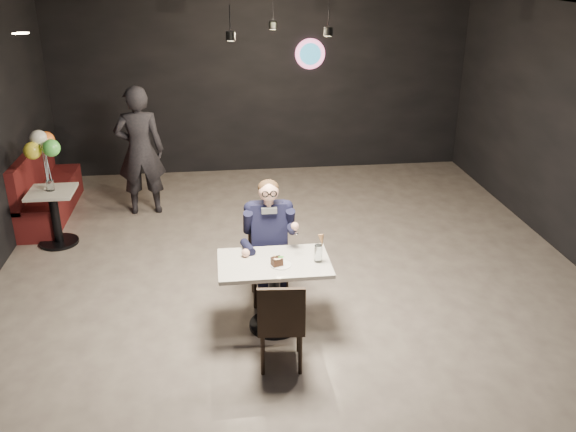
{
  "coord_description": "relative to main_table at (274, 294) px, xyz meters",
  "views": [
    {
      "loc": [
        -0.82,
        -5.81,
        3.52
      ],
      "look_at": [
        -0.1,
        0.09,
        0.97
      ],
      "focal_mm": 38.0,
      "sensor_mm": 36.0,
      "label": 1
    }
  ],
  "objects": [
    {
      "name": "passerby",
      "position": [
        -1.6,
        3.26,
        0.57
      ],
      "size": [
        0.71,
        0.5,
        1.88
      ],
      "primitive_type": "imported",
      "rotation": [
        0.0,
        0.0,
        3.21
      ],
      "color": "black",
      "rests_on": "floor"
    },
    {
      "name": "floor",
      "position": [
        0.31,
        0.51,
        -0.38
      ],
      "size": [
        9.0,
        9.0,
        0.0
      ],
      "primitive_type": "plane",
      "color": "gray",
      "rests_on": "ground"
    },
    {
      "name": "sundae_glass",
      "position": [
        0.43,
        -0.05,
        0.46
      ],
      "size": [
        0.08,
        0.08,
        0.18
      ],
      "primitive_type": "cylinder",
      "color": "silver",
      "rests_on": "main_table"
    },
    {
      "name": "balloon_bunch",
      "position": [
        -2.64,
        2.29,
        0.85
      ],
      "size": [
        0.4,
        0.4,
        0.66
      ],
      "primitive_type": "cube",
      "color": "yellow",
      "rests_on": "balloon_vase"
    },
    {
      "name": "mint_leaf",
      "position": [
        0.06,
        -0.09,
        0.47
      ],
      "size": [
        0.06,
        0.04,
        0.01
      ],
      "primitive_type": "ellipsoid",
      "color": "#31892D",
      "rests_on": "cake_slice"
    },
    {
      "name": "balloon_vase",
      "position": [
        -2.64,
        2.29,
        0.44
      ],
      "size": [
        0.09,
        0.09,
        0.14
      ],
      "primitive_type": "cylinder",
      "color": "silver",
      "rests_on": "side_table"
    },
    {
      "name": "cake_slice",
      "position": [
        0.02,
        -0.1,
        0.42
      ],
      "size": [
        0.12,
        0.11,
        0.07
      ],
      "primitive_type": "cube",
      "rotation": [
        0.0,
        0.0,
        0.35
      ],
      "color": "black",
      "rests_on": "dessert_plate"
    },
    {
      "name": "booth_bench",
      "position": [
        -2.94,
        3.29,
        0.12
      ],
      "size": [
        0.5,
        1.99,
        1.0
      ],
      "primitive_type": "cube",
      "color": "#430F0E",
      "rests_on": "floor"
    },
    {
      "name": "side_table",
      "position": [
        -2.64,
        2.29,
        -0.02
      ],
      "size": [
        0.57,
        0.57,
        0.71
      ],
      "primitive_type": "cube",
      "color": "silver",
      "rests_on": "floor"
    },
    {
      "name": "chair_near",
      "position": [
        0.0,
        -0.61,
        0.09
      ],
      "size": [
        0.46,
        0.5,
        0.92
      ],
      "primitive_type": "cube",
      "rotation": [
        0.0,
        0.0,
        -0.09
      ],
      "color": "black",
      "rests_on": "floor"
    },
    {
      "name": "seated_man",
      "position": [
        0.0,
        0.55,
        0.34
      ],
      "size": [
        0.6,
        0.8,
        1.44
      ],
      "primitive_type": "cube",
      "color": "black",
      "rests_on": "floor"
    },
    {
      "name": "pendant_lights",
      "position": [
        0.31,
        2.51,
        2.51
      ],
      "size": [
        1.4,
        1.2,
        0.36
      ],
      "primitive_type": "cube",
      "color": "black",
      "rests_on": "floor"
    },
    {
      "name": "main_table",
      "position": [
        0.0,
        0.0,
        0.0
      ],
      "size": [
        1.1,
        0.7,
        0.75
      ],
      "primitive_type": "cube",
      "color": "silver",
      "rests_on": "floor"
    },
    {
      "name": "dessert_plate",
      "position": [
        0.06,
        -0.09,
        0.38
      ],
      "size": [
        0.21,
        0.21,
        0.01
      ],
      "primitive_type": "cylinder",
      "color": "white",
      "rests_on": "main_table"
    },
    {
      "name": "wall_sign",
      "position": [
        1.11,
        4.98,
        1.62
      ],
      "size": [
        0.5,
        0.06,
        0.5
      ],
      "primitive_type": null,
      "color": "pink",
      "rests_on": "floor"
    },
    {
      "name": "chair_far",
      "position": [
        0.0,
        0.55,
        0.09
      ],
      "size": [
        0.42,
        0.46,
        0.92
      ],
      "primitive_type": "cube",
      "color": "black",
      "rests_on": "floor"
    },
    {
      "name": "wafer_cone",
      "position": [
        0.46,
        -0.08,
        0.61
      ],
      "size": [
        0.07,
        0.07,
        0.12
      ],
      "primitive_type": "cone",
      "rotation": [
        0.0,
        0.0,
        0.26
      ],
      "color": "#B4774A",
      "rests_on": "sundae_glass"
    }
  ]
}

